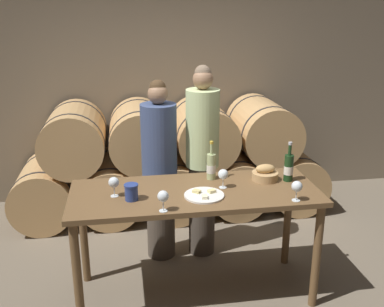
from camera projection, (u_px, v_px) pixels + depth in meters
name	position (u px, v px, depth m)	size (l,w,h in m)	color
ground_plane	(195.00, 291.00, 3.71)	(10.00, 10.00, 0.00)	#726654
stone_wall_back	(165.00, 63.00, 5.23)	(10.00, 0.12, 3.20)	#7F705B
barrel_stack	(172.00, 162.00, 5.01)	(3.43, 0.93, 1.25)	tan
tasting_table	(195.00, 204.00, 3.46)	(1.90, 0.74, 0.91)	brown
person_left	(160.00, 170.00, 4.00)	(0.31, 0.31, 1.66)	#4C4238
person_right	(202.00, 161.00, 4.04)	(0.30, 0.30, 1.77)	#4C4238
wine_bottle_red	(289.00, 168.00, 3.58)	(0.07, 0.07, 0.32)	#193819
wine_bottle_white	(211.00, 166.00, 3.62)	(0.07, 0.07, 0.32)	#ADBC7F
blue_crock	(131.00, 191.00, 3.24)	(0.10, 0.10, 0.12)	navy
bread_basket	(265.00, 174.00, 3.62)	(0.21, 0.21, 0.13)	tan
cheese_plate	(204.00, 195.00, 3.32)	(0.30, 0.30, 0.04)	white
wine_glass_far_left	(114.00, 183.00, 3.29)	(0.08, 0.08, 0.15)	white
wine_glass_left	(163.00, 197.00, 3.05)	(0.08, 0.08, 0.15)	white
wine_glass_center	(223.00, 175.00, 3.44)	(0.08, 0.08, 0.15)	white
wine_glass_right	(297.00, 187.00, 3.22)	(0.08, 0.08, 0.15)	white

